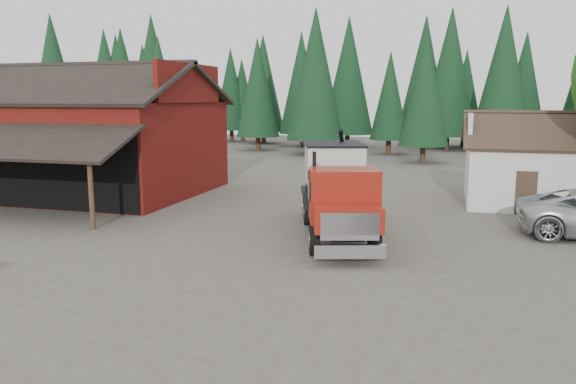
# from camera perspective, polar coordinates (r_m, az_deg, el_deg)

# --- Properties ---
(ground) EXTENTS (120.00, 120.00, 0.00)m
(ground) POSITION_cam_1_polar(r_m,az_deg,el_deg) (19.49, -9.15, -6.18)
(ground) COLOR #4E473D
(ground) RESTS_ON ground
(red_barn) EXTENTS (12.80, 13.63, 7.18)m
(red_barn) POSITION_cam_1_polar(r_m,az_deg,el_deg) (33.04, -19.33, 4.58)
(red_barn) COLOR #5E160F
(red_barn) RESTS_ON ground
(farmhouse) EXTENTS (8.60, 6.42, 4.65)m
(farmhouse) POSITION_cam_1_polar(r_m,az_deg,el_deg) (30.54, 25.25, 1.90)
(farmhouse) COLOR silver
(farmhouse) RESTS_ON ground
(conifer_backdrop) EXTENTS (76.00, 16.00, 16.00)m
(conifer_backdrop) POSITION_cam_1_polar(r_m,az_deg,el_deg) (59.72, 8.28, 4.40)
(conifer_backdrop) COLOR black
(conifer_backdrop) RESTS_ON ground
(near_pine_a) EXTENTS (4.40, 4.40, 11.40)m
(near_pine_a) POSITION_cam_1_polar(r_m,az_deg,el_deg) (54.09, -18.00, 10.30)
(near_pine_a) COLOR #382619
(near_pine_a) RESTS_ON ground
(near_pine_b) EXTENTS (3.96, 3.96, 10.40)m
(near_pine_b) POSITION_cam_1_polar(r_m,az_deg,el_deg) (46.98, 13.77, 10.06)
(near_pine_b) COLOR #382619
(near_pine_b) RESTS_ON ground
(near_pine_d) EXTENTS (5.28, 5.28, 13.40)m
(near_pine_d) POSITION_cam_1_polar(r_m,az_deg,el_deg) (52.39, 2.81, 11.88)
(near_pine_d) COLOR #382619
(near_pine_d) RESTS_ON ground
(feed_truck) EXTENTS (4.78, 9.13, 3.98)m
(feed_truck) POSITION_cam_1_polar(r_m,az_deg,el_deg) (21.62, 4.99, 0.52)
(feed_truck) COLOR black
(feed_truck) RESTS_ON ground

